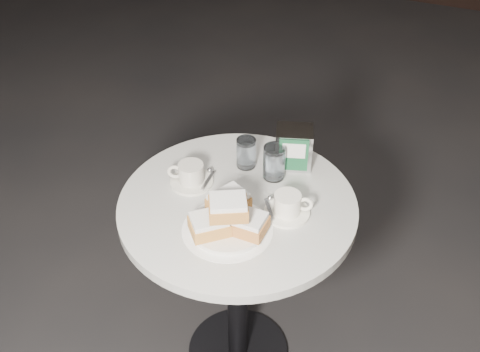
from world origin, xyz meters
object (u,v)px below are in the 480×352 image
at_px(coffee_cup_left, 191,175).
at_px(water_glass_right, 274,163).
at_px(coffee_cup_right, 288,206).
at_px(napkin_dispenser, 294,148).
at_px(water_glass_left, 246,153).
at_px(beignet_plate, 228,218).
at_px(cafe_table, 238,250).

xyz_separation_m(coffee_cup_left, water_glass_right, (0.22, 0.12, 0.02)).
relative_size(coffee_cup_right, napkin_dispenser, 1.24).
relative_size(water_glass_left, napkin_dispenser, 0.74).
relative_size(beignet_plate, napkin_dispenser, 2.03).
bearing_deg(coffee_cup_right, beignet_plate, -152.08).
xyz_separation_m(cafe_table, coffee_cup_right, (0.15, 0.01, 0.23)).
height_order(beignet_plate, water_glass_left, beignet_plate).
bearing_deg(water_glass_right, cafe_table, -110.31).
relative_size(coffee_cup_left, water_glass_left, 1.67).
distance_m(coffee_cup_right, water_glass_right, 0.17).
distance_m(beignet_plate, coffee_cup_right, 0.18).
distance_m(cafe_table, water_glass_right, 0.30).
bearing_deg(cafe_table, coffee_cup_right, 3.92).
bearing_deg(water_glass_right, napkin_dispenser, 65.73).
relative_size(cafe_table, napkin_dispenser, 5.62).
bearing_deg(water_glass_left, coffee_cup_right, -40.61).
bearing_deg(water_glass_left, cafe_table, -76.57).
height_order(water_glass_right, napkin_dispenser, napkin_dispenser).
bearing_deg(cafe_table, water_glass_left, 103.43).
distance_m(beignet_plate, water_glass_right, 0.28).
relative_size(beignet_plate, water_glass_right, 2.46).
bearing_deg(coffee_cup_left, water_glass_left, 31.82).
height_order(cafe_table, coffee_cup_right, coffee_cup_right).
bearing_deg(cafe_table, beignet_plate, -79.98).
bearing_deg(water_glass_left, napkin_dispenser, 23.82).
relative_size(coffee_cup_left, napkin_dispenser, 1.23).
xyz_separation_m(water_glass_right, napkin_dispenser, (0.04, 0.08, 0.01)).
xyz_separation_m(cafe_table, beignet_plate, (0.02, -0.12, 0.25)).
xyz_separation_m(beignet_plate, water_glass_left, (-0.06, 0.29, -0.00)).
xyz_separation_m(water_glass_left, napkin_dispenser, (0.13, 0.06, 0.02)).
distance_m(beignet_plate, coffee_cup_left, 0.24).
xyz_separation_m(cafe_table, napkin_dispenser, (0.09, 0.23, 0.26)).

